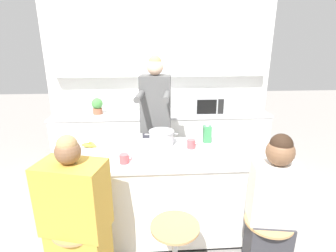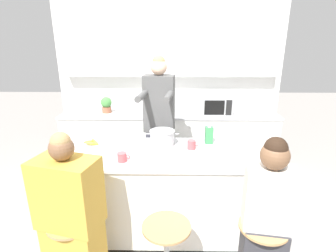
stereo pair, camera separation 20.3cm
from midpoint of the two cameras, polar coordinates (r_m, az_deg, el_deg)
The scene contains 16 objects.
ground_plane at distance 3.14m, azimuth 1.96°, elevation -21.46°, with size 16.00×16.00×0.00m, color gray.
wall_back at distance 4.36m, azimuth 1.71°, elevation 12.13°, with size 3.66×0.22×2.70m.
back_counter at distance 4.32m, azimuth 1.63°, elevation -2.85°, with size 3.40×0.64×0.90m.
kitchen_island at distance 2.86m, azimuth 2.07°, elevation -14.19°, with size 1.88×0.81×0.93m.
bar_stool_leftmost at distance 2.47m, azimuth -17.11°, elevation -24.51°, with size 0.38×0.38×0.64m.
person_cooking at distance 3.21m, azimuth -0.08°, elevation -1.33°, with size 0.42×0.62×1.84m.
person_wrapped_blanket at distance 2.27m, azimuth -17.75°, elevation -19.29°, with size 0.53×0.40×1.40m.
person_seated_near at distance 2.33m, azimuth 22.90°, elevation -19.33°, with size 0.39×0.31×1.37m.
cooking_pot at distance 2.79m, azimuth 0.82°, elevation -2.61°, with size 0.35×0.27×0.16m.
fruit_bowl at distance 2.58m, azimuth 11.46°, elevation -6.02°, with size 0.19×0.19×0.06m.
coffee_cup_near at distance 2.45m, azimuth -7.63°, elevation -6.77°, with size 0.12×0.09×0.09m.
coffee_cup_far at distance 2.72m, azimuth 7.27°, elevation -4.07°, with size 0.12×0.09×0.09m.
banana_bunch at distance 2.91m, azimuth -14.39°, elevation -3.49°, with size 0.18×0.13×0.06m.
juice_carton at distance 2.89m, azimuth 10.90°, elevation -1.95°, with size 0.08×0.08×0.20m.
microwave at distance 4.19m, azimuth 11.62°, elevation 4.58°, with size 0.48×0.40×0.29m.
potted_plant at distance 4.25m, azimuth -11.95°, elevation 4.62°, with size 0.17×0.17×0.25m.
Camera 2 is at (0.04, -2.42, 2.01)m, focal length 28.00 mm.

